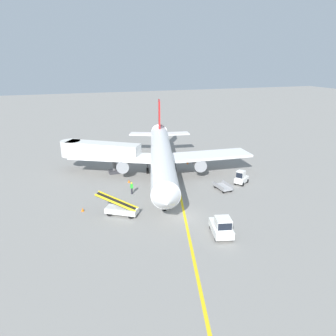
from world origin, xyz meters
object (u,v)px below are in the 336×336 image
Objects in this scene: ground_crew_marshaller at (132,188)px; safety_cone_nose_right at (129,181)px; baggage_cart_loaded at (223,187)px; belt_loader_forward_hold at (121,209)px; safety_cone_tail_area at (159,177)px; baggage_tug_near_wing at (241,178)px; safety_cone_wingtip_left at (161,175)px; safety_cone_wingtip_right at (188,163)px; jet_bridge at (95,150)px; airliner at (162,155)px; safety_cone_nose_left at (83,210)px; pushback_tug at (222,227)px.

ground_crew_marshaller is 4.44m from safety_cone_nose_right.
safety_cone_nose_right is (-11.80, 7.05, -0.25)m from baggage_cart_loaded.
belt_loader_forward_hold is 11.10× the size of safety_cone_tail_area.
ground_crew_marshaller is (2.58, 5.66, 0.13)m from belt_loader_forward_hold.
safety_cone_nose_right is at bearing 159.19° from baggage_tug_near_wing.
safety_cone_wingtip_right is (6.36, 4.69, 0.00)m from safety_cone_wingtip_left.
belt_loader_forward_hold is at bearing -107.29° from safety_cone_nose_right.
safety_cone_wingtip_right is at bearing 46.64° from belt_loader_forward_hold.
ground_crew_marshaller is at bearing 65.49° from belt_loader_forward_hold.
jet_bridge reaches higher than safety_cone_wingtip_left.
safety_cone_nose_left is at bearing -145.91° from airliner.
safety_cone_nose_right is 12.91m from safety_cone_wingtip_right.
safety_cone_tail_area is (7.96, 10.33, -0.56)m from belt_loader_forward_hold.
safety_cone_tail_area is (5.38, 4.67, -0.69)m from ground_crew_marshaller.
airliner reaches higher than ground_crew_marshaller.
safety_cone_tail_area is at bearing -125.72° from safety_cone_wingtip_left.
airliner is 12.38m from baggage_tug_near_wing.
safety_cone_wingtip_right is at bearing 36.44° from airliner.
safety_cone_tail_area is at bearing 3.73° from safety_cone_nose_right.
safety_cone_nose_left and safety_cone_wingtip_left have the same top height.
airliner is 78.90× the size of safety_cone_nose_right.
jet_bridge is 15.02m from safety_cone_nose_left.
pushback_tug reaches higher than safety_cone_nose_right.
ground_crew_marshaller is at bearing -97.03° from safety_cone_nose_right.
jet_bridge is 27.36× the size of safety_cone_wingtip_left.
pushback_tug is at bearing -41.82° from belt_loader_forward_hold.
safety_cone_wingtip_right is (6.22, 4.59, -3.20)m from airliner.
pushback_tug is at bearing -38.39° from safety_cone_nose_left.
jet_bridge reaches higher than safety_cone_tail_area.
safety_cone_nose_left is at bearing -133.91° from safety_cone_nose_right.
airliner is 78.90× the size of safety_cone_wingtip_left.
safety_cone_wingtip_right is at bearing 76.24° from pushback_tug.
safety_cone_tail_area is (12.17, 7.92, 0.00)m from safety_cone_nose_left.
pushback_tug is 8.98× the size of safety_cone_tail_area.
belt_loader_forward_hold is (-18.53, -4.16, -0.15)m from baggage_tug_near_wing.
safety_cone_wingtip_left is at bearing -31.97° from jet_bridge.
baggage_cart_loaded is at bearing -50.66° from safety_cone_wingtip_left.
belt_loader_forward_hold reaches higher than ground_crew_marshaller.
airliner is 15.71m from safety_cone_nose_left.
safety_cone_nose_left is 1.00× the size of safety_cone_tail_area.
airliner is at bearing -31.13° from jet_bridge.
baggage_tug_near_wing is 22.81m from safety_cone_nose_left.
baggage_cart_loaded is at bearing -12.32° from ground_crew_marshaller.
pushback_tug is at bearing -88.72° from airliner.
ground_crew_marshaller is at bearing 114.99° from pushback_tug.
safety_cone_wingtip_left and safety_cone_tail_area have the same top height.
safety_cone_wingtip_left is at bearing 54.28° from safety_cone_tail_area.
jet_bridge reaches higher than safety_cone_nose_left.
airliner reaches higher than jet_bridge.
baggage_tug_near_wing is 12.09m from safety_cone_wingtip_right.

